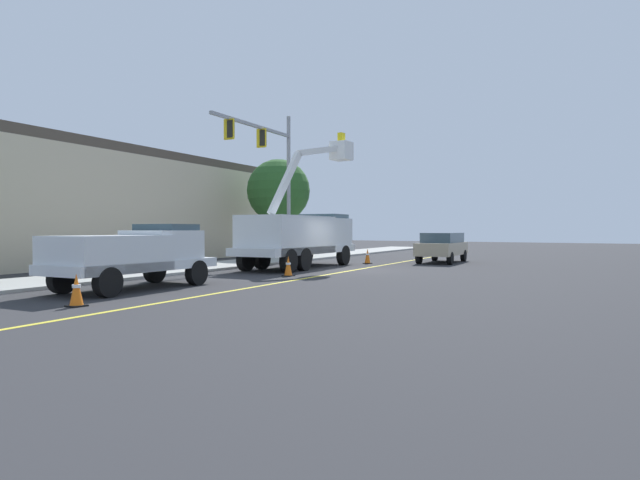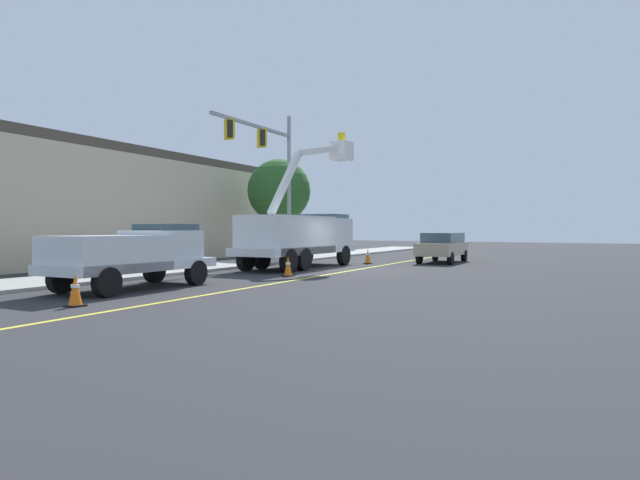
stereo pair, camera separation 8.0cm
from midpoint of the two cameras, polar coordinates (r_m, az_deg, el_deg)
name	(u,v)px [view 2 (the right image)]	position (r m, az deg, el deg)	size (l,w,h in m)	color
ground	(354,270)	(24.66, 3.70, -3.25)	(120.00, 120.00, 0.00)	#2D2D30
sidewalk_far_side	(229,264)	(28.25, -9.58, -2.58)	(60.00, 3.60, 0.12)	#9E9E99
lane_centre_stripe	(354,270)	(24.66, 3.70, -3.24)	(50.00, 0.16, 0.01)	yellow
utility_bucket_truck	(301,235)	(26.21, -2.00, 0.53)	(8.40, 3.52, 6.70)	silver
service_pickup_truck	(133,254)	(17.75, -19.27, -1.39)	(5.77, 2.62, 2.06)	silver
passing_minivan	(443,245)	(31.07, 13.05, -0.57)	(4.96, 2.35, 1.69)	tan
traffic_cone_leading	(75,290)	(14.34, -24.54, -4.90)	(0.40, 0.40, 0.81)	black
traffic_cone_mid_front	(288,266)	(21.50, -3.33, -2.82)	(0.40, 0.40, 0.81)	black
traffic_cone_mid_rear	(368,256)	(29.43, 5.21, -1.74)	(0.40, 0.40, 0.83)	black
traffic_signal_mast	(270,161)	(29.82, -5.24, 8.40)	(7.23, 0.93, 8.49)	gray
commercial_building_backdrop	(89,206)	(32.74, -23.36, 3.38)	(26.66, 9.32, 6.43)	beige
street_tree_right	(279,191)	(35.19, -4.34, 5.25)	(4.13, 4.13, 6.49)	brown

